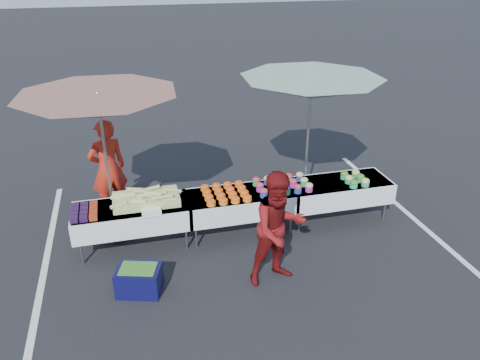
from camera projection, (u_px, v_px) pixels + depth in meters
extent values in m
plane|color=black|center=(240.00, 231.00, 8.20)|extent=(80.00, 80.00, 0.00)
cube|color=silver|center=(47.00, 258.00, 7.47)|extent=(0.10, 5.00, 0.00)
cube|color=silver|center=(402.00, 208.00, 8.92)|extent=(0.10, 5.00, 0.00)
cube|color=white|center=(131.00, 208.00, 7.47)|extent=(1.80, 0.75, 0.04)
cube|color=white|center=(132.00, 216.00, 7.54)|extent=(1.86, 0.81, 0.36)
cylinder|color=slate|center=(82.00, 253.00, 7.26)|extent=(0.04, 0.04, 0.39)
cylinder|color=slate|center=(83.00, 233.00, 7.77)|extent=(0.04, 0.04, 0.39)
cylinder|color=slate|center=(187.00, 239.00, 7.63)|extent=(0.04, 0.04, 0.39)
cylinder|color=slate|center=(181.00, 220.00, 8.14)|extent=(0.04, 0.04, 0.39)
cube|color=white|center=(240.00, 194.00, 7.87)|extent=(1.80, 0.75, 0.04)
cube|color=white|center=(240.00, 203.00, 7.95)|extent=(1.86, 0.81, 0.36)
cylinder|color=slate|center=(196.00, 237.00, 7.67)|extent=(0.04, 0.04, 0.39)
cylinder|color=slate|center=(190.00, 219.00, 8.18)|extent=(0.04, 0.04, 0.39)
cylinder|color=slate|center=(290.00, 224.00, 8.04)|extent=(0.04, 0.04, 0.39)
cylinder|color=slate|center=(279.00, 208.00, 8.55)|extent=(0.04, 0.04, 0.39)
cube|color=white|center=(338.00, 182.00, 8.28)|extent=(1.80, 0.75, 0.04)
cube|color=white|center=(337.00, 190.00, 8.35)|extent=(1.86, 0.81, 0.36)
cylinder|color=slate|center=(299.00, 223.00, 8.07)|extent=(0.04, 0.04, 0.39)
cylinder|color=slate|center=(288.00, 207.00, 8.59)|extent=(0.04, 0.04, 0.39)
cylinder|color=slate|center=(384.00, 211.00, 8.45)|extent=(0.04, 0.04, 0.39)
cylinder|color=slate|center=(368.00, 196.00, 8.96)|extent=(0.04, 0.04, 0.39)
cube|color=black|center=(74.00, 220.00, 7.01)|extent=(0.12, 0.12, 0.08)
cube|color=black|center=(74.00, 215.00, 7.14)|extent=(0.12, 0.12, 0.08)
cube|color=black|center=(75.00, 211.00, 7.26)|extent=(0.12, 0.12, 0.08)
cube|color=black|center=(75.00, 206.00, 7.38)|extent=(0.12, 0.12, 0.08)
cube|color=black|center=(84.00, 218.00, 7.05)|extent=(0.12, 0.12, 0.08)
cube|color=black|center=(84.00, 214.00, 7.17)|extent=(0.12, 0.12, 0.08)
cube|color=black|center=(84.00, 210.00, 7.29)|extent=(0.12, 0.12, 0.08)
cube|color=black|center=(85.00, 205.00, 7.41)|extent=(0.12, 0.12, 0.08)
cube|color=maroon|center=(93.00, 217.00, 7.08)|extent=(0.12, 0.12, 0.08)
cube|color=maroon|center=(93.00, 213.00, 7.20)|extent=(0.12, 0.12, 0.08)
cube|color=maroon|center=(94.00, 208.00, 7.32)|extent=(0.12, 0.12, 0.08)
cube|color=maroon|center=(94.00, 204.00, 7.44)|extent=(0.12, 0.12, 0.08)
cube|color=#9DBA5F|center=(146.00, 199.00, 7.53)|extent=(1.05, 0.55, 0.14)
cylinder|color=#9DBA5F|center=(164.00, 191.00, 7.71)|extent=(0.27, 0.09, 0.10)
cylinder|color=#9DBA5F|center=(121.00, 195.00, 7.44)|extent=(0.27, 0.14, 0.07)
cylinder|color=#9DBA5F|center=(153.00, 193.00, 7.40)|extent=(0.27, 0.14, 0.09)
cylinder|color=#9DBA5F|center=(119.00, 199.00, 7.44)|extent=(0.27, 0.15, 0.10)
cylinder|color=#9DBA5F|center=(135.00, 197.00, 7.40)|extent=(0.27, 0.15, 0.08)
cylinder|color=#9DBA5F|center=(143.00, 192.00, 7.50)|extent=(0.27, 0.10, 0.10)
cylinder|color=#9DBA5F|center=(143.00, 195.00, 7.39)|extent=(0.27, 0.07, 0.08)
cylinder|color=#9DBA5F|center=(138.00, 202.00, 7.31)|extent=(0.27, 0.14, 0.09)
cylinder|color=#9DBA5F|center=(135.00, 190.00, 7.62)|extent=(0.27, 0.12, 0.08)
cylinder|color=#9DBA5F|center=(174.00, 191.00, 7.69)|extent=(0.27, 0.16, 0.08)
cylinder|color=#9DBA5F|center=(126.00, 197.00, 7.38)|extent=(0.27, 0.11, 0.07)
cylinder|color=#9DBA5F|center=(142.00, 205.00, 7.29)|extent=(0.27, 0.10, 0.07)
cylinder|color=#9DBA5F|center=(152.00, 188.00, 7.63)|extent=(0.27, 0.12, 0.08)
cylinder|color=#9DBA5F|center=(118.00, 205.00, 7.20)|extent=(0.27, 0.15, 0.08)
cylinder|color=#9DBA5F|center=(124.00, 194.00, 7.43)|extent=(0.27, 0.10, 0.08)
cylinder|color=#9DBA5F|center=(159.00, 195.00, 7.50)|extent=(0.27, 0.16, 0.10)
cylinder|color=#9DBA5F|center=(128.00, 195.00, 7.34)|extent=(0.27, 0.12, 0.09)
cylinder|color=#9DBA5F|center=(164.00, 197.00, 7.33)|extent=(0.27, 0.09, 0.07)
cylinder|color=#9DBA5F|center=(168.00, 199.00, 7.40)|extent=(0.27, 0.10, 0.09)
cylinder|color=#9DBA5F|center=(162.00, 199.00, 7.45)|extent=(0.27, 0.12, 0.09)
cylinder|color=#9DBA5F|center=(151.00, 190.00, 7.73)|extent=(0.27, 0.10, 0.08)
cube|color=white|center=(151.00, 212.00, 7.26)|extent=(0.30, 0.25, 0.05)
cylinder|color=orange|center=(211.00, 204.00, 7.49)|extent=(0.15, 0.15, 0.05)
ellipsoid|color=#DC4B0C|center=(211.00, 202.00, 7.47)|extent=(0.15, 0.15, 0.08)
cylinder|color=orange|center=(209.00, 199.00, 7.64)|extent=(0.15, 0.15, 0.05)
ellipsoid|color=#DC4B0C|center=(209.00, 196.00, 7.63)|extent=(0.15, 0.15, 0.08)
cylinder|color=orange|center=(207.00, 194.00, 7.80)|extent=(0.15, 0.15, 0.05)
ellipsoid|color=#DC4B0C|center=(207.00, 192.00, 7.78)|extent=(0.15, 0.15, 0.08)
cylinder|color=orange|center=(205.00, 189.00, 7.96)|extent=(0.15, 0.15, 0.05)
ellipsoid|color=#DC4B0C|center=(205.00, 187.00, 7.94)|extent=(0.15, 0.15, 0.08)
cylinder|color=orange|center=(223.00, 202.00, 7.53)|extent=(0.15, 0.15, 0.05)
ellipsoid|color=#DC4B0C|center=(223.00, 200.00, 7.51)|extent=(0.15, 0.15, 0.08)
cylinder|color=orange|center=(221.00, 197.00, 7.69)|extent=(0.15, 0.15, 0.05)
ellipsoid|color=#DC4B0C|center=(221.00, 195.00, 7.67)|extent=(0.15, 0.15, 0.08)
cylinder|color=orange|center=(219.00, 192.00, 7.85)|extent=(0.15, 0.15, 0.05)
ellipsoid|color=#DC4B0C|center=(219.00, 190.00, 7.83)|extent=(0.15, 0.15, 0.08)
cylinder|color=orange|center=(216.00, 188.00, 8.00)|extent=(0.15, 0.15, 0.05)
ellipsoid|color=#DC4B0C|center=(216.00, 186.00, 7.98)|extent=(0.15, 0.15, 0.08)
cylinder|color=orange|center=(235.00, 201.00, 7.58)|extent=(0.15, 0.15, 0.05)
ellipsoid|color=#DC4B0C|center=(235.00, 199.00, 7.56)|extent=(0.15, 0.15, 0.08)
cylinder|color=orange|center=(233.00, 196.00, 7.73)|extent=(0.15, 0.15, 0.05)
ellipsoid|color=#DC4B0C|center=(233.00, 194.00, 7.72)|extent=(0.15, 0.15, 0.08)
cylinder|color=orange|center=(230.00, 191.00, 7.89)|extent=(0.15, 0.15, 0.05)
ellipsoid|color=#DC4B0C|center=(230.00, 189.00, 7.87)|extent=(0.15, 0.15, 0.08)
cylinder|color=orange|center=(228.00, 186.00, 8.05)|extent=(0.15, 0.15, 0.05)
ellipsoid|color=#DC4B0C|center=(228.00, 184.00, 8.03)|extent=(0.15, 0.15, 0.08)
cylinder|color=orange|center=(247.00, 199.00, 7.62)|extent=(0.15, 0.15, 0.05)
ellipsoid|color=#DC4B0C|center=(247.00, 197.00, 7.61)|extent=(0.15, 0.15, 0.08)
cylinder|color=orange|center=(244.00, 194.00, 7.78)|extent=(0.15, 0.15, 0.05)
ellipsoid|color=#DC4B0C|center=(244.00, 192.00, 7.76)|extent=(0.15, 0.15, 0.08)
cylinder|color=orange|center=(242.00, 190.00, 7.94)|extent=(0.15, 0.15, 0.05)
ellipsoid|color=#DC4B0C|center=(242.00, 187.00, 7.92)|extent=(0.15, 0.15, 0.08)
cylinder|color=orange|center=(239.00, 185.00, 8.09)|extent=(0.15, 0.15, 0.05)
ellipsoid|color=#DC4B0C|center=(239.00, 183.00, 8.08)|extent=(0.15, 0.15, 0.08)
cylinder|color=#2236A1|center=(264.00, 194.00, 7.73)|extent=(0.13, 0.13, 0.10)
ellipsoid|color=maroon|center=(264.00, 191.00, 7.71)|extent=(0.14, 0.14, 0.10)
cylinder|color=#B1269C|center=(260.00, 188.00, 7.92)|extent=(0.13, 0.13, 0.10)
ellipsoid|color=maroon|center=(260.00, 185.00, 7.90)|extent=(0.14, 0.14, 0.10)
cylinder|color=#279E62|center=(256.00, 183.00, 8.11)|extent=(0.13, 0.13, 0.10)
ellipsoid|color=maroon|center=(256.00, 180.00, 8.09)|extent=(0.14, 0.14, 0.10)
cylinder|color=#B1269C|center=(275.00, 193.00, 7.78)|extent=(0.13, 0.13, 0.10)
ellipsoid|color=tan|center=(275.00, 190.00, 7.75)|extent=(0.14, 0.14, 0.10)
cylinder|color=#279E62|center=(271.00, 187.00, 7.97)|extent=(0.13, 0.13, 0.10)
ellipsoid|color=tan|center=(271.00, 184.00, 7.94)|extent=(0.14, 0.14, 0.10)
cylinder|color=#2236A1|center=(267.00, 181.00, 8.16)|extent=(0.13, 0.13, 0.10)
ellipsoid|color=tan|center=(267.00, 178.00, 8.13)|extent=(0.14, 0.14, 0.10)
cylinder|color=#279E62|center=(287.00, 191.00, 7.82)|extent=(0.13, 0.13, 0.10)
ellipsoid|color=#211330|center=(287.00, 188.00, 7.80)|extent=(0.14, 0.14, 0.10)
cylinder|color=#2236A1|center=(282.00, 186.00, 8.01)|extent=(0.13, 0.13, 0.10)
ellipsoid|color=#211330|center=(282.00, 183.00, 7.99)|extent=(0.14, 0.14, 0.10)
cylinder|color=#B1269C|center=(278.00, 180.00, 8.21)|extent=(0.13, 0.13, 0.10)
ellipsoid|color=#211330|center=(278.00, 177.00, 8.18)|extent=(0.14, 0.14, 0.10)
cylinder|color=#2236A1|center=(298.00, 190.00, 7.87)|extent=(0.13, 0.13, 0.10)
ellipsoid|color=maroon|center=(298.00, 187.00, 7.84)|extent=(0.14, 0.14, 0.10)
cylinder|color=#B1269C|center=(293.00, 184.00, 8.06)|extent=(0.13, 0.13, 0.10)
ellipsoid|color=maroon|center=(293.00, 181.00, 8.03)|extent=(0.14, 0.14, 0.10)
cylinder|color=#279E62|center=(289.00, 179.00, 8.25)|extent=(0.13, 0.13, 0.10)
ellipsoid|color=maroon|center=(289.00, 176.00, 8.22)|extent=(0.14, 0.14, 0.10)
cylinder|color=#B1269C|center=(309.00, 189.00, 7.91)|extent=(0.13, 0.13, 0.10)
ellipsoid|color=tan|center=(309.00, 185.00, 7.89)|extent=(0.14, 0.14, 0.10)
cylinder|color=#279E62|center=(304.00, 183.00, 8.10)|extent=(0.13, 0.13, 0.10)
ellipsoid|color=tan|center=(304.00, 180.00, 8.08)|extent=(0.14, 0.14, 0.10)
cylinder|color=#2236A1|center=(299.00, 178.00, 8.30)|extent=(0.13, 0.13, 0.10)
ellipsoid|color=tan|center=(300.00, 175.00, 8.27)|extent=(0.14, 0.14, 0.10)
cylinder|color=#279E62|center=(354.00, 185.00, 8.05)|extent=(0.14, 0.14, 0.08)
ellipsoid|color=#246F1D|center=(354.00, 182.00, 8.02)|extent=(0.14, 0.14, 0.11)
cylinder|color=#279E62|center=(349.00, 181.00, 8.20)|extent=(0.14, 0.14, 0.08)
ellipsoid|color=#DFE366|center=(349.00, 178.00, 8.18)|extent=(0.14, 0.14, 0.11)
cylinder|color=#279E62|center=(344.00, 177.00, 8.36)|extent=(0.14, 0.14, 0.08)
ellipsoid|color=#246F1D|center=(345.00, 174.00, 8.33)|extent=(0.14, 0.14, 0.11)
cylinder|color=#279E62|center=(365.00, 184.00, 8.10)|extent=(0.14, 0.14, 0.08)
ellipsoid|color=#DFE366|center=(365.00, 181.00, 8.07)|extent=(0.14, 0.14, 0.11)
cylinder|color=#279E62|center=(360.00, 180.00, 8.25)|extent=(0.14, 0.14, 0.08)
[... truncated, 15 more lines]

